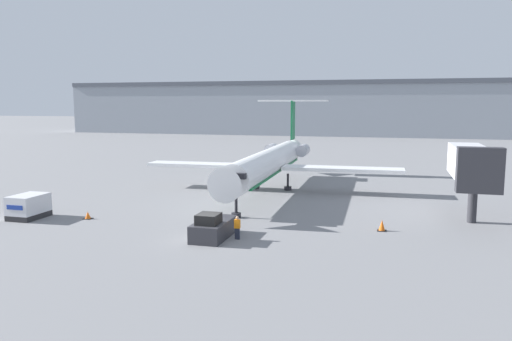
% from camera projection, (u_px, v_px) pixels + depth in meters
% --- Properties ---
extents(ground_plane, '(600.00, 600.00, 0.00)m').
position_uv_depth(ground_plane, '(206.00, 240.00, 34.35)').
color(ground_plane, slate).
extents(terminal_building, '(180.00, 16.80, 16.07)m').
position_uv_depth(terminal_building, '(353.00, 108.00, 147.84)').
color(terminal_building, '#8C939E').
rests_on(terminal_building, ground).
extents(airplane_main, '(27.95, 31.78, 9.84)m').
position_uv_depth(airplane_main, '(270.00, 161.00, 53.45)').
color(airplane_main, white).
rests_on(airplane_main, ground).
extents(pushback_tug, '(2.10, 4.45, 1.92)m').
position_uv_depth(pushback_tug, '(213.00, 228.00, 34.92)').
color(pushback_tug, '#2D2D33').
rests_on(pushback_tug, ground).
extents(luggage_cart, '(2.13, 3.12, 1.95)m').
position_uv_depth(luggage_cart, '(29.00, 207.00, 40.88)').
color(luggage_cart, '#232326').
rests_on(luggage_cart, ground).
extents(worker_near_tug, '(0.40, 0.24, 1.62)m').
position_uv_depth(worker_near_tug, '(237.00, 227.00, 34.53)').
color(worker_near_tug, '#232838').
rests_on(worker_near_tug, ground).
extents(traffic_cone_left, '(0.65, 0.65, 0.61)m').
position_uv_depth(traffic_cone_left, '(88.00, 215.00, 40.73)').
color(traffic_cone_left, black).
rests_on(traffic_cone_left, ground).
extents(traffic_cone_right, '(0.66, 0.66, 0.83)m').
position_uv_depth(traffic_cone_right, '(382.00, 226.00, 36.87)').
color(traffic_cone_right, black).
rests_on(traffic_cone_right, ground).
extents(jet_bridge, '(3.20, 10.67, 6.19)m').
position_uv_depth(jet_bridge, '(471.00, 164.00, 40.78)').
color(jet_bridge, '#2D2D33').
rests_on(jet_bridge, ground).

